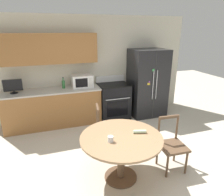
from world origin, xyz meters
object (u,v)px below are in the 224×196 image
microwave (82,81)px  dining_chair_far (106,128)px  refrigerator (147,83)px  candle_glass (111,139)px  countertop_tv (13,86)px  dining_chair_right (172,145)px  counter_bottle (63,84)px  oven_range (113,101)px

microwave → dining_chair_far: (0.18, -1.44, -0.62)m
refrigerator → candle_glass: 2.90m
candle_glass → refrigerator: bearing=52.0°
countertop_tv → dining_chair_right: bearing=-41.9°
counter_bottle → candle_glass: bearing=-80.6°
countertop_tv → microwave: bearing=1.7°
microwave → refrigerator: bearing=-4.2°
microwave → candle_glass: microwave is taller
countertop_tv → candle_glass: countertop_tv is taller
refrigerator → dining_chair_far: bearing=-140.0°
counter_bottle → dining_chair_far: 1.69m
oven_range → counter_bottle: (-1.25, 0.09, 0.53)m
counter_bottle → refrigerator: bearing=-4.0°
dining_chair_right → candle_glass: size_ratio=10.61×
refrigerator → candle_glass: refrigerator is taller
microwave → candle_glass: 2.43m
dining_chair_right → dining_chair_far: bearing=-43.5°
refrigerator → microwave: 1.75m
countertop_tv → counter_bottle: countertop_tv is taller
microwave → dining_chair_right: microwave is taller
countertop_tv → dining_chair_far: size_ratio=0.44×
refrigerator → dining_chair_far: 2.09m
microwave → counter_bottle: bearing=176.9°
oven_range → candle_glass: 2.51m
dining_chair_right → candle_glass: dining_chair_right is taller
microwave → dining_chair_far: 1.57m
refrigerator → countertop_tv: (-3.29, 0.08, 0.18)m
countertop_tv → counter_bottle: (1.10, 0.07, -0.07)m
microwave → counter_bottle: 0.46m
dining_chair_right → dining_chair_far: 1.26m
microwave → counter_bottle: microwave is taller
oven_range → candle_glass: (-0.84, -2.35, 0.31)m
candle_glass → dining_chair_right: bearing=2.5°
dining_chair_right → candle_glass: 1.14m
oven_range → microwave: 0.99m
refrigerator → countertop_tv: bearing=178.6°
counter_bottle → microwave: bearing=-3.1°
dining_chair_right → dining_chair_far: same height
dining_chair_right → counter_bottle: bearing=-54.4°
counter_bottle → dining_chair_right: counter_bottle is taller
refrigerator → microwave: refrigerator is taller
refrigerator → oven_range: (-0.94, 0.06, -0.42)m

